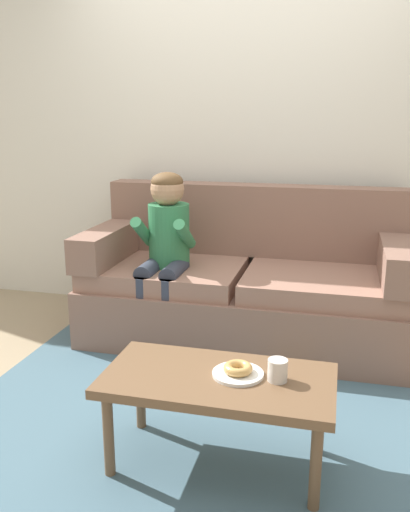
{
  "coord_description": "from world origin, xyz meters",
  "views": [
    {
      "loc": [
        0.67,
        -2.49,
        1.45
      ],
      "look_at": [
        -0.07,
        0.45,
        0.65
      ],
      "focal_mm": 37.97,
      "sensor_mm": 36.0,
      "label": 1
    }
  ],
  "objects": [
    {
      "name": "plate",
      "position": [
        0.31,
        -0.51,
        0.42
      ],
      "size": [
        0.21,
        0.21,
        0.01
      ],
      "primitive_type": "cylinder",
      "color": "white",
      "rests_on": "coffee_table"
    },
    {
      "name": "wall_back",
      "position": [
        0.0,
        1.4,
        1.4
      ],
      "size": [
        8.0,
        0.1,
        2.8
      ],
      "primitive_type": "cube",
      "color": "silver",
      "rests_on": "ground"
    },
    {
      "name": "area_rug",
      "position": [
        0.0,
        -0.25,
        0.01
      ],
      "size": [
        2.26,
        2.01,
        0.01
      ],
      "primitive_type": "cube",
      "color": "#476675",
      "rests_on": "ground"
    },
    {
      "name": "mug",
      "position": [
        0.47,
        -0.51,
        0.46
      ],
      "size": [
        0.08,
        0.08,
        0.09
      ],
      "primitive_type": "cylinder",
      "color": "silver",
      "rests_on": "coffee_table"
    },
    {
      "name": "coffee_table",
      "position": [
        0.23,
        -0.54,
        0.37
      ],
      "size": [
        0.94,
        0.48,
        0.41
      ],
      "color": "brown",
      "rests_on": "ground"
    },
    {
      "name": "donut",
      "position": [
        0.31,
        -0.51,
        0.45
      ],
      "size": [
        0.17,
        0.17,
        0.04
      ],
      "primitive_type": "torus",
      "rotation": [
        0.0,
        0.0,
        0.82
      ],
      "color": "tan",
      "rests_on": "plate"
    },
    {
      "name": "person_child",
      "position": [
        -0.38,
        0.64,
        0.67
      ],
      "size": [
        0.34,
        0.58,
        1.1
      ],
      "color": "#337A4C",
      "rests_on": "ground"
    },
    {
      "name": "ground",
      "position": [
        0.0,
        0.0,
        0.0
      ],
      "size": [
        10.0,
        10.0,
        0.0
      ],
      "primitive_type": "plane",
      "color": "#9E896B"
    },
    {
      "name": "couch",
      "position": [
        0.1,
        0.85,
        0.35
      ],
      "size": [
        2.04,
        0.9,
        0.98
      ],
      "color": "#846051",
      "rests_on": "ground"
    },
    {
      "name": "toy_controller",
      "position": [
        0.48,
        0.14,
        0.03
      ],
      "size": [
        0.23,
        0.09,
        0.05
      ],
      "rotation": [
        0.0,
        0.0,
        0.14
      ],
      "color": "gold",
      "rests_on": "ground"
    }
  ]
}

